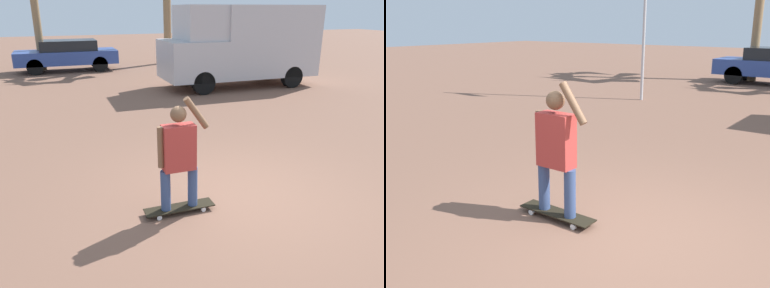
{
  "view_description": "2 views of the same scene",
  "coord_description": "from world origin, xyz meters",
  "views": [
    {
      "loc": [
        -2.5,
        -4.69,
        2.79
      ],
      "look_at": [
        -0.66,
        0.25,
        0.88
      ],
      "focal_mm": 35.0,
      "sensor_mm": 36.0,
      "label": 1
    },
    {
      "loc": [
        2.11,
        -3.83,
        2.32
      ],
      "look_at": [
        -1.0,
        0.3,
        0.86
      ],
      "focal_mm": 40.0,
      "sensor_mm": 36.0,
      "label": 2
    }
  ],
  "objects": [
    {
      "name": "skateboard",
      "position": [
        -1.0,
        -0.14,
        0.07
      ],
      "size": [
        1.02,
        0.25,
        0.09
      ],
      "color": "black",
      "rests_on": "ground_plane"
    },
    {
      "name": "ground_plane",
      "position": [
        0.0,
        0.0,
        0.0
      ],
      "size": [
        80.0,
        80.0,
        0.0
      ],
      "primitive_type": "plane",
      "color": "brown"
    },
    {
      "name": "person_skateboarder",
      "position": [
        -1.0,
        -0.14,
        0.94
      ],
      "size": [
        0.74,
        0.22,
        1.62
      ],
      "color": "#384C7A",
      "rests_on": "skateboard"
    }
  ]
}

